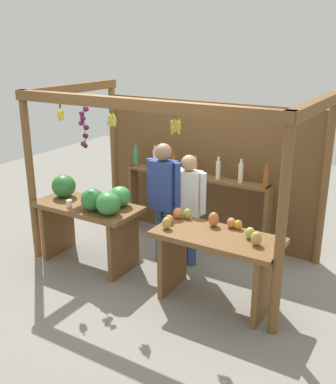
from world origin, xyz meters
The scene contains 7 objects.
ground_plane centered at (0.00, 0.00, 0.00)m, with size 12.00×12.00×0.00m, color gray.
market_stall centered at (-0.01, 0.41, 1.29)m, with size 3.42×1.85×2.22m.
fruit_counter_left centered at (-0.86, -0.65, 0.76)m, with size 1.39×0.68×1.11m.
fruit_counter_right centered at (0.89, -0.64, 0.61)m, with size 1.39×0.64×0.98m.
bottle_shelf_unit centered at (-0.06, 0.65, 0.80)m, with size 2.20×0.22×1.34m.
vendor_man centered at (-0.09, -0.14, 0.96)m, with size 0.48×0.22×1.60m.
vendor_woman centered at (0.21, -0.02, 0.87)m, with size 0.48×0.20×1.47m.
Camera 1 is at (2.73, -4.69, 2.78)m, focal length 42.02 mm.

